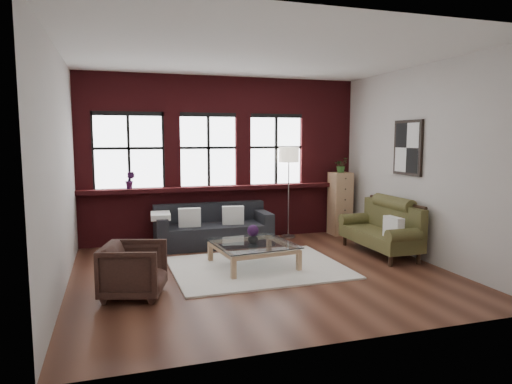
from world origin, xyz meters
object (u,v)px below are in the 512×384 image
object	(u,v)px
armchair	(134,270)
dark_sofa	(213,225)
vintage_settee	(379,228)
drawer_chest	(340,204)
vase	(253,238)
floor_lamp	(289,189)
coffee_table	(253,255)

from	to	relation	value
armchair	dark_sofa	bearing A→B (deg)	-16.61
vintage_settee	drawer_chest	distance (m)	1.69
armchair	vase	bearing A→B (deg)	-49.54
vintage_settee	armchair	bearing A→B (deg)	-167.20
vase	drawer_chest	size ratio (longest dim) A/B	0.12
armchair	vase	size ratio (longest dim) A/B	4.73
vintage_settee	dark_sofa	bearing A→B (deg)	150.91
dark_sofa	floor_lamp	size ratio (longest dim) A/B	1.08
coffee_table	vase	world-z (taller)	vase
dark_sofa	coffee_table	world-z (taller)	dark_sofa
drawer_chest	armchair	bearing A→B (deg)	-148.60
vase	coffee_table	bearing A→B (deg)	0.00
floor_lamp	dark_sofa	bearing A→B (deg)	-170.57
vase	floor_lamp	size ratio (longest dim) A/B	0.08
vase	floor_lamp	distance (m)	2.33
vase	floor_lamp	world-z (taller)	floor_lamp
drawer_chest	coffee_table	bearing A→B (deg)	-143.96
coffee_table	drawer_chest	distance (m)	3.07
vintage_settee	vase	xyz separation A→B (m)	(-2.34, -0.11, -0.00)
vintage_settee	coffee_table	distance (m)	2.36
dark_sofa	floor_lamp	world-z (taller)	floor_lamp
dark_sofa	floor_lamp	distance (m)	1.74
vintage_settee	armchair	distance (m)	4.29
vintage_settee	floor_lamp	distance (m)	2.08
coffee_table	vase	size ratio (longest dim) A/B	7.32
dark_sofa	vintage_settee	world-z (taller)	vintage_settee
coffee_table	floor_lamp	xyz separation A→B (m)	(1.32, 1.85, 0.80)
armchair	vase	world-z (taller)	armchair
coffee_table	drawer_chest	world-z (taller)	drawer_chest
drawer_chest	floor_lamp	distance (m)	1.19
dark_sofa	armchair	size ratio (longest dim) A/B	2.81
vintage_settee	armchair	world-z (taller)	vintage_settee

